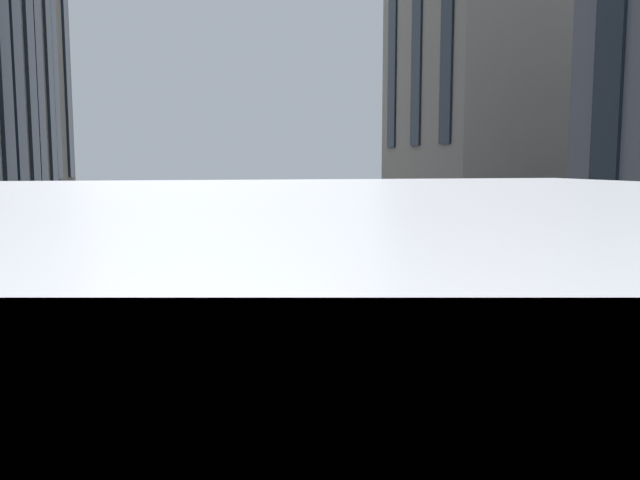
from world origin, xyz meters
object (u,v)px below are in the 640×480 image
object	(u,v)px
car_black_trailing	(325,199)
car_red_mid	(199,317)
car_grey_far	(267,199)
car_blue_parked_a	(352,227)

from	to	relation	value
car_black_trailing	car_red_mid	bearing A→B (deg)	163.44
car_grey_far	car_red_mid	bearing A→B (deg)	170.01
car_grey_far	car_black_trailing	bearing A→B (deg)	-109.53
car_blue_parked_a	car_red_mid	world-z (taller)	car_red_mid
car_grey_far	car_black_trailing	xyz separation A→B (m)	(-1.11, -3.13, 0.00)
car_black_trailing	car_blue_parked_a	world-z (taller)	car_black_trailing
car_grey_far	car_blue_parked_a	xyz separation A→B (m)	(-14.29, -1.08, -0.27)
car_blue_parked_a	car_grey_far	bearing A→B (deg)	4.30
car_black_trailing	car_grey_far	bearing A→B (deg)	70.47
car_grey_far	car_red_mid	size ratio (longest dim) A/B	1.00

